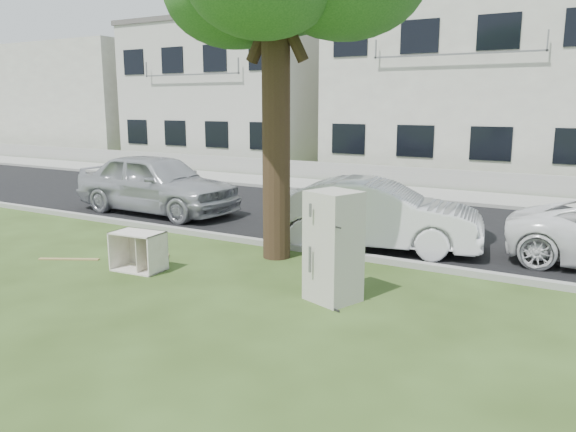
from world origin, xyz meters
The scene contains 16 objects.
ground centered at (0.00, 0.00, 0.00)m, with size 120.00×120.00×0.00m, color #2B3F16.
road centered at (0.00, 6.00, 0.01)m, with size 120.00×7.00×0.01m, color black.
kerb_near centered at (0.00, 2.45, 0.00)m, with size 120.00×0.18×0.12m, color gray.
kerb_far centered at (0.00, 9.55, 0.00)m, with size 120.00×0.18×0.12m, color gray.
sidewalk centered at (0.00, 11.00, 0.01)m, with size 120.00×2.80×0.01m, color gray.
low_wall centered at (0.00, 12.60, 0.35)m, with size 120.00×0.15×0.70m, color gray.
townhouse_left centered at (-12.00, 17.50, 3.52)m, with size 10.20×8.16×7.04m.
townhouse_center centered at (0.00, 17.50, 3.72)m, with size 11.22×8.16×7.44m.
filler_left centered at (-26.00, 18.00, 3.20)m, with size 16.00×9.00×6.40m, color silver.
fridge centered at (1.65, 0.12, 0.85)m, with size 0.70×0.65×1.71m, color #BDB6AA.
cabinet centered at (-2.11, -0.23, 0.36)m, with size 0.91×0.57×0.71m, color white.
plank_a centered at (-3.80, -0.42, 0.01)m, with size 1.19×0.10×0.02m, color olive.
plank_b centered at (-2.08, 0.42, 0.01)m, with size 1.02×0.10×0.02m, color #987C4F.
plank_c centered at (-2.53, 0.14, 0.01)m, with size 0.71×0.08×0.02m, color tan.
car_center centered at (0.99, 3.45, 0.72)m, with size 1.53×4.39×1.45m, color silver.
car_left centered at (-5.66, 4.06, 0.83)m, with size 1.97×4.89×1.66m, color #9FA1A6.
Camera 1 is at (5.22, -7.39, 2.99)m, focal length 35.00 mm.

